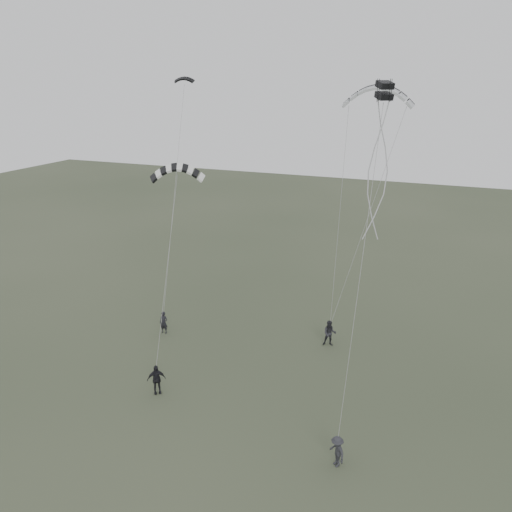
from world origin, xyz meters
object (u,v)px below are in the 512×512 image
at_px(kite_pale_large, 379,87).
at_px(kite_box, 384,90).
at_px(flyer_left, 164,323).
at_px(flyer_right, 330,333).
at_px(kite_striped, 177,167).
at_px(kite_dark_small, 184,78).
at_px(flyer_far, 337,451).
at_px(flyer_center, 156,379).

xyz_separation_m(kite_pale_large, kite_box, (1.79, -10.39, 0.01)).
bearing_deg(kite_pale_large, flyer_left, -156.52).
distance_m(flyer_left, flyer_right, 11.55).
height_order(flyer_left, kite_striped, kite_striped).
bearing_deg(kite_dark_small, kite_pale_large, -7.92).
distance_m(flyer_far, kite_dark_small, 25.51).
relative_size(flyer_right, kite_striped, 0.58).
relative_size(flyer_right, kite_box, 2.56).
bearing_deg(flyer_far, kite_dark_small, -177.82).
bearing_deg(kite_box, kite_dark_small, 110.89).
height_order(kite_pale_large, kite_striped, kite_pale_large).
xyz_separation_m(flyer_left, flyer_right, (11.26, 2.58, 0.09)).
height_order(flyer_center, kite_dark_small, kite_dark_small).
bearing_deg(kite_striped, kite_pale_large, 10.32).
bearing_deg(kite_pale_large, kite_box, -82.74).
distance_m(flyer_left, kite_dark_small, 16.97).
distance_m(flyer_right, kite_dark_small, 19.99).
bearing_deg(kite_box, kite_pale_large, 62.60).
bearing_deg(flyer_left, kite_dark_small, 90.43).
bearing_deg(kite_pale_large, flyer_far, -86.48).
bearing_deg(flyer_center, flyer_far, -46.58).
xyz_separation_m(kite_striped, kite_box, (11.90, -2.72, 4.38)).
bearing_deg(kite_striped, flyer_far, -56.97).
relative_size(flyer_left, kite_pale_large, 0.36).
height_order(flyer_center, kite_pale_large, kite_pale_large).
height_order(kite_pale_large, kite_box, kite_pale_large).
height_order(kite_dark_small, kite_box, kite_dark_small).
bearing_deg(kite_striped, kite_dark_small, 87.26).
relative_size(kite_dark_small, kite_box, 1.92).
bearing_deg(kite_box, flyer_far, -130.96).
bearing_deg(flyer_center, kite_dark_small, 71.35).
xyz_separation_m(flyer_left, flyer_far, (14.23, -8.22, -0.02)).
xyz_separation_m(flyer_left, kite_pale_large, (12.71, 6.19, 15.65)).
distance_m(kite_pale_large, kite_striped, 13.43).
bearing_deg(kite_striped, flyer_right, -1.78).
xyz_separation_m(flyer_far, kite_pale_large, (-1.52, 14.42, 15.67)).
bearing_deg(flyer_right, kite_box, -78.29).
bearing_deg(kite_striped, flyer_left, 123.44).
bearing_deg(flyer_right, kite_pale_large, 54.41).
xyz_separation_m(flyer_right, kite_dark_small, (-11.59, 2.47, 16.10)).
height_order(flyer_right, kite_dark_small, kite_dark_small).
distance_m(kite_pale_large, kite_box, 10.54).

